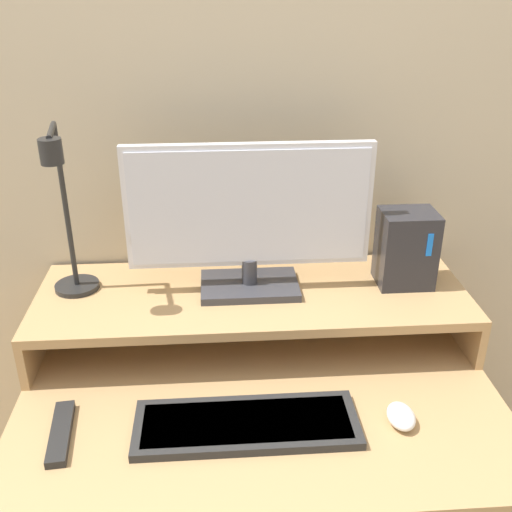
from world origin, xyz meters
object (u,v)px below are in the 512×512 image
at_px(monitor, 249,217).
at_px(remote_control, 61,433).
at_px(keyboard, 247,424).
at_px(desk_lamp, 66,223).
at_px(mouse, 401,416).
at_px(router_dock, 406,248).

xyz_separation_m(monitor, remote_control, (-0.39, -0.34, -0.30)).
bearing_deg(keyboard, monitor, 85.31).
bearing_deg(desk_lamp, monitor, 1.94).
distance_m(keyboard, mouse, 0.31).
distance_m(desk_lamp, keyboard, 0.58).
relative_size(monitor, remote_control, 3.18).
bearing_deg(router_dock, desk_lamp, -178.66).
bearing_deg(mouse, remote_control, 178.97).
bearing_deg(remote_control, desk_lamp, 92.93).
distance_m(router_dock, keyboard, 0.57).
height_order(mouse, remote_control, mouse).
xyz_separation_m(keyboard, mouse, (0.30, -0.01, 0.01)).
bearing_deg(remote_control, mouse, -1.03).
bearing_deg(keyboard, mouse, -1.48).
bearing_deg(desk_lamp, router_dock, 1.34).
height_order(keyboard, remote_control, keyboard).
bearing_deg(monitor, desk_lamp, -178.06).
xyz_separation_m(router_dock, keyboard, (-0.40, -0.34, -0.21)).
distance_m(desk_lamp, router_dock, 0.78).
relative_size(monitor, mouse, 6.98).
bearing_deg(remote_control, router_dock, 24.16).
bearing_deg(router_dock, keyboard, -139.30).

